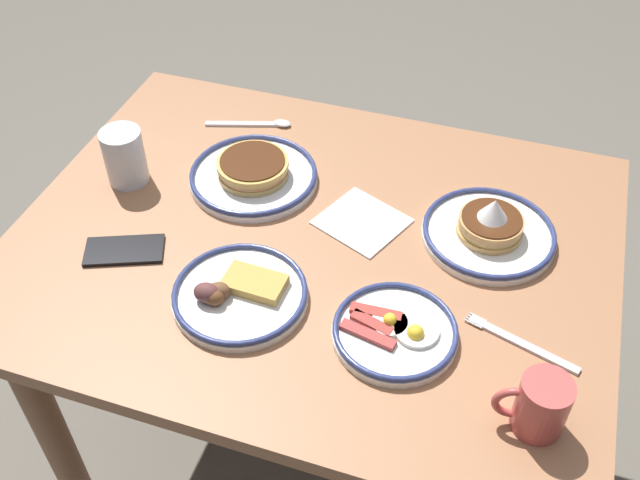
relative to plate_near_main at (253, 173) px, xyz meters
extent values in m
plane|color=#676054|center=(-0.17, 0.13, -0.76)|extent=(6.00, 6.00, 0.00)
cube|color=#9E6845|center=(-0.17, 0.13, -0.03)|extent=(1.13, 0.88, 0.03)
cylinder|color=brown|center=(-0.63, -0.21, -0.40)|extent=(0.06, 0.06, 0.71)
cylinder|color=brown|center=(0.29, -0.21, -0.40)|extent=(0.06, 0.06, 0.71)
cylinder|color=brown|center=(0.29, 0.47, -0.40)|extent=(0.06, 0.06, 0.71)
cylinder|color=silver|center=(0.00, 0.00, -0.01)|extent=(0.26, 0.26, 0.01)
torus|color=navy|center=(0.00, 0.00, 0.00)|extent=(0.26, 0.26, 0.01)
cylinder|color=tan|center=(0.00, 0.00, 0.00)|extent=(0.14, 0.14, 0.01)
cylinder|color=tan|center=(0.00, 0.00, 0.01)|extent=(0.14, 0.14, 0.01)
cylinder|color=gold|center=(0.00, 0.00, 0.03)|extent=(0.15, 0.15, 0.01)
cylinder|color=#4C2814|center=(0.00, 0.00, 0.03)|extent=(0.13, 0.13, 0.00)
cylinder|color=white|center=(-0.48, 0.02, -0.01)|extent=(0.25, 0.25, 0.01)
torus|color=navy|center=(-0.48, 0.02, 0.00)|extent=(0.25, 0.25, 0.01)
cylinder|color=tan|center=(-0.48, 0.02, 0.00)|extent=(0.12, 0.12, 0.01)
cylinder|color=tan|center=(-0.48, 0.02, 0.01)|extent=(0.12, 0.12, 0.01)
cylinder|color=tan|center=(-0.48, 0.02, 0.03)|extent=(0.12, 0.12, 0.01)
cylinder|color=#4C2814|center=(-0.48, 0.02, 0.03)|extent=(0.11, 0.11, 0.00)
cone|color=white|center=(-0.48, 0.02, 0.05)|extent=(0.06, 0.06, 0.04)
cylinder|color=white|center=(-0.10, 0.31, -0.01)|extent=(0.24, 0.24, 0.01)
torus|color=navy|center=(-0.10, 0.31, 0.00)|extent=(0.24, 0.24, 0.01)
cube|color=gold|center=(-0.12, 0.28, 0.00)|extent=(0.11, 0.07, 0.02)
ellipsoid|color=brown|center=(-0.05, 0.34, 0.01)|extent=(0.05, 0.04, 0.04)
ellipsoid|color=brown|center=(-0.07, 0.34, 0.01)|extent=(0.04, 0.03, 0.03)
ellipsoid|color=brown|center=(-0.06, 0.34, 0.01)|extent=(0.04, 0.03, 0.03)
ellipsoid|color=brown|center=(-0.07, 0.32, 0.01)|extent=(0.04, 0.03, 0.03)
ellipsoid|color=brown|center=(-0.07, 0.32, 0.01)|extent=(0.04, 0.03, 0.03)
cylinder|color=white|center=(-0.37, 0.30, -0.01)|extent=(0.21, 0.21, 0.01)
torus|color=navy|center=(-0.37, 0.30, 0.00)|extent=(0.21, 0.21, 0.01)
cylinder|color=white|center=(-0.41, 0.29, 0.00)|extent=(0.08, 0.08, 0.01)
sphere|color=yellow|center=(-0.41, 0.31, 0.01)|extent=(0.03, 0.03, 0.03)
cylinder|color=white|center=(-0.36, 0.29, 0.00)|extent=(0.06, 0.06, 0.01)
sphere|color=yellow|center=(-0.36, 0.29, 0.01)|extent=(0.02, 0.02, 0.02)
cube|color=#A9342A|center=(-0.33, 0.28, 0.00)|extent=(0.09, 0.02, 0.01)
cube|color=#9A332C|center=(-0.33, 0.30, 0.00)|extent=(0.08, 0.04, 0.01)
cube|color=#9D3732|center=(-0.33, 0.33, 0.00)|extent=(0.10, 0.04, 0.01)
cylinder|color=#BF4C47|center=(-0.62, 0.40, 0.03)|extent=(0.08, 0.08, 0.10)
torus|color=#BF4C47|center=(-0.58, 0.41, 0.03)|extent=(0.07, 0.03, 0.07)
cylinder|color=brown|center=(-0.62, 0.40, 0.06)|extent=(0.07, 0.07, 0.01)
cylinder|color=silver|center=(0.25, 0.08, 0.04)|extent=(0.08, 0.08, 0.12)
cylinder|color=black|center=(0.25, 0.08, 0.02)|extent=(0.07, 0.07, 0.08)
cube|color=black|center=(0.15, 0.27, -0.01)|extent=(0.16, 0.12, 0.01)
cube|color=white|center=(-0.25, 0.05, -0.02)|extent=(0.19, 0.19, 0.00)
cube|color=silver|center=(-0.58, 0.26, -0.02)|extent=(0.19, 0.07, 0.01)
cube|color=silver|center=(-0.50, 0.22, -0.01)|extent=(0.03, 0.01, 0.00)
cube|color=silver|center=(-0.50, 0.23, -0.01)|extent=(0.03, 0.01, 0.00)
cube|color=silver|center=(-0.50, 0.23, -0.01)|extent=(0.03, 0.01, 0.00)
cube|color=silver|center=(-0.49, 0.24, -0.01)|extent=(0.03, 0.01, 0.00)
cube|color=silver|center=(0.09, -0.18, -0.02)|extent=(0.18, 0.07, 0.01)
ellipsoid|color=silver|center=(0.01, -0.20, -0.01)|extent=(0.04, 0.03, 0.01)
camera|label=1|loc=(-0.50, 1.07, 0.95)|focal=41.37mm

